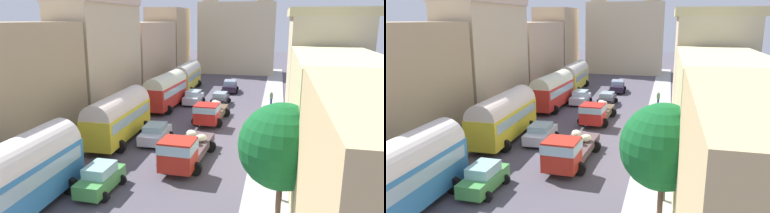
{
  "view_description": "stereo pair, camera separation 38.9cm",
  "coord_description": "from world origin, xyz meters",
  "views": [
    {
      "loc": [
        7.51,
        -11.08,
        9.73
      ],
      "look_at": [
        0.0,
        20.56,
        1.86
      ],
      "focal_mm": 33.7,
      "sensor_mm": 36.0,
      "label": 1
    },
    {
      "loc": [
        7.89,
        -10.99,
        9.73
      ],
      "look_at": [
        0.0,
        20.56,
        1.86
      ],
      "focal_mm": 33.7,
      "sensor_mm": 36.0,
      "label": 2
    }
  ],
  "objects": [
    {
      "name": "ground_plane",
      "position": [
        0.0,
        27.0,
        0.0
      ],
      "size": [
        154.0,
        154.0,
        0.0
      ],
      "primitive_type": "plane",
      "color": "#4D4854"
    },
    {
      "name": "sidewalk_left",
      "position": [
        -7.25,
        27.0,
        0.07
      ],
      "size": [
        2.5,
        70.0,
        0.14
      ],
      "primitive_type": "cube",
      "color": "gray",
      "rests_on": "ground"
    },
    {
      "name": "sidewalk_right",
      "position": [
        7.25,
        27.0,
        0.07
      ],
      "size": [
        2.5,
        70.0,
        0.14
      ],
      "primitive_type": "cube",
      "color": "#A6A5A1",
      "rests_on": "ground"
    },
    {
      "name": "building_left_1",
      "position": [
        -11.4,
        11.12,
        4.78
      ],
      "size": [
        5.8,
        11.38,
        9.55
      ],
      "color": "tan",
      "rests_on": "ground"
    },
    {
      "name": "building_left_2",
      "position": [
        -10.65,
        23.52,
        6.02
      ],
      "size": [
        4.73,
        12.46,
        11.98
      ],
      "color": "beige",
      "rests_on": "ground"
    },
    {
      "name": "building_left_3",
      "position": [
        -11.48,
        37.69,
        4.69
      ],
      "size": [
        5.96,
        14.78,
        9.37
      ],
      "color": "tan",
      "rests_on": "ground"
    },
    {
      "name": "building_left_4",
      "position": [
        -11.32,
        50.39,
        5.83
      ],
      "size": [
        5.63,
        9.14,
        11.67
      ],
      "color": "tan",
      "rests_on": "ground"
    },
    {
      "name": "building_right_1",
      "position": [
        10.91,
        10.43,
        3.9
      ],
      "size": [
        4.81,
        12.98,
        7.8
      ],
      "color": "#CAC38D",
      "rests_on": "ground"
    },
    {
      "name": "building_right_2",
      "position": [
        11.43,
        22.45,
        5.35
      ],
      "size": [
        6.46,
        10.07,
        10.64
      ],
      "color": "beige",
      "rests_on": "ground"
    },
    {
      "name": "distant_church",
      "position": [
        0.0,
        56.18,
        7.26
      ],
      "size": [
        13.61,
        6.35,
        20.32
      ],
      "color": "beige",
      "rests_on": "ground"
    },
    {
      "name": "parked_bus_0",
      "position": [
        -4.75,
        2.98,
        2.22
      ],
      "size": [
        3.43,
        8.61,
        4.05
      ],
      "color": "#357AB9",
      "rests_on": "ground"
    },
    {
      "name": "parked_bus_1",
      "position": [
        -4.85,
        15.06,
        2.15
      ],
      "size": [
        3.46,
        8.73,
        3.93
      ],
      "color": "yellow",
      "rests_on": "ground"
    },
    {
      "name": "parked_bus_2",
      "position": [
        -4.37,
        26.46,
        2.18
      ],
      "size": [
        3.45,
        8.24,
        3.94
      ],
      "color": "red",
      "rests_on": "ground"
    },
    {
      "name": "parked_bus_3",
      "position": [
        -4.78,
        37.53,
        2.12
      ],
      "size": [
        3.36,
        9.2,
        3.84
      ],
      "color": "gold",
      "rests_on": "ground"
    },
    {
      "name": "cargo_truck_0",
      "position": [
        1.74,
        11.05,
        1.23
      ],
      "size": [
        3.2,
        7.34,
        2.39
      ],
      "color": "#AE2518",
      "rests_on": "ground"
    },
    {
      "name": "cargo_truck_1",
      "position": [
        1.49,
        21.73,
        1.17
      ],
      "size": [
        3.13,
        6.79,
        2.18
      ],
      "color": "red",
      "rests_on": "ground"
    },
    {
      "name": "car_0",
      "position": [
        1.21,
        29.71,
        0.74
      ],
      "size": [
        2.27,
        3.96,
        1.46
      ],
      "color": "black",
      "rests_on": "ground"
    },
    {
      "name": "car_1",
      "position": [
        1.32,
        37.59,
        0.81
      ],
      "size": [
        2.53,
        4.45,
        1.61
      ],
      "color": "#231A2C",
      "rests_on": "ground"
    },
    {
      "name": "car_2",
      "position": [
        -2.05,
        6.36,
        0.82
      ],
      "size": [
        2.17,
        3.65,
        1.66
      ],
      "color": "#469347",
      "rests_on": "ground"
    },
    {
      "name": "car_3",
      "position": [
        -1.8,
        15.28,
        0.77
      ],
      "size": [
        2.47,
        4.03,
        1.51
      ],
      "color": "silver",
      "rests_on": "ground"
    },
    {
      "name": "car_4",
      "position": [
        -1.89,
        29.25,
        0.81
      ],
      "size": [
        2.36,
        3.92,
        1.62
      ],
      "color": "silver",
      "rests_on": "ground"
    },
    {
      "name": "pedestrian_0",
      "position": [
        8.04,
        7.48,
        1.0
      ],
      "size": [
        0.4,
        0.4,
        1.75
      ],
      "color": "#484B46",
      "rests_on": "ground"
    },
    {
      "name": "pedestrian_1",
      "position": [
        7.62,
        9.36,
        1.02
      ],
      "size": [
        0.45,
        0.45,
        1.81
      ],
      "color": "navy",
      "rests_on": "ground"
    },
    {
      "name": "pedestrian_2",
      "position": [
        6.55,
        14.97,
        1.06
      ],
      "size": [
        0.47,
        0.47,
        1.87
      ],
      "color": "brown",
      "rests_on": "ground"
    },
    {
      "name": "pedestrian_3",
      "position": [
        8.02,
        16.4,
        1.0
      ],
      "size": [
        0.39,
        0.39,
        1.75
      ],
      "color": "#735F54",
      "rests_on": "ground"
    },
    {
      "name": "pedestrian_4",
      "position": [
        7.05,
        29.91,
        1.01
      ],
      "size": [
        0.45,
        0.45,
        1.77
      ],
      "color": "navy",
      "rests_on": "ground"
    },
    {
      "name": "roadside_tree_0",
      "position": [
        7.9,
        4.56,
        4.23
      ],
      "size": [
        3.92,
        3.92,
        6.2
      ],
      "color": "brown",
      "rests_on": "ground"
    }
  ]
}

